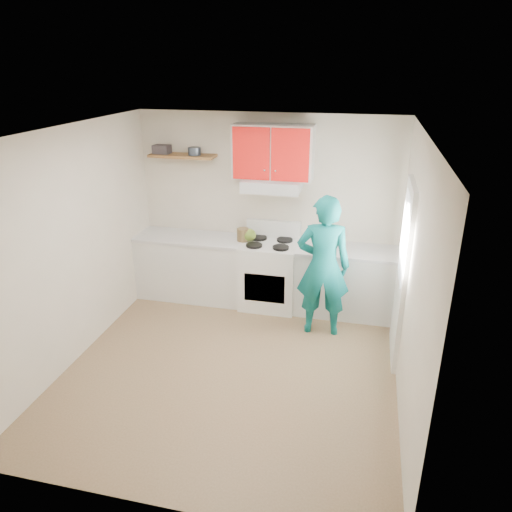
% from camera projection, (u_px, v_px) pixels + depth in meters
% --- Properties ---
extents(floor, '(3.80, 3.80, 0.00)m').
position_uv_depth(floor, '(232.00, 367.00, 5.43)').
color(floor, brown).
rests_on(floor, ground).
extents(ceiling, '(3.60, 3.80, 0.04)m').
position_uv_depth(ceiling, '(227.00, 132.00, 4.45)').
color(ceiling, white).
rests_on(ceiling, floor).
extents(back_wall, '(3.60, 0.04, 2.60)m').
position_uv_depth(back_wall, '(268.00, 209.00, 6.65)').
color(back_wall, beige).
rests_on(back_wall, floor).
extents(front_wall, '(3.60, 0.04, 2.60)m').
position_uv_depth(front_wall, '(152.00, 367.00, 3.23)').
color(front_wall, beige).
rests_on(front_wall, floor).
extents(left_wall, '(0.04, 3.80, 2.60)m').
position_uv_depth(left_wall, '(74.00, 247.00, 5.32)').
color(left_wall, beige).
rests_on(left_wall, floor).
extents(right_wall, '(0.04, 3.80, 2.60)m').
position_uv_depth(right_wall, '(412.00, 277.00, 4.56)').
color(right_wall, beige).
rests_on(right_wall, floor).
extents(door, '(0.05, 0.85, 2.05)m').
position_uv_depth(door, '(402.00, 274.00, 5.30)').
color(door, white).
rests_on(door, floor).
extents(door_glass, '(0.01, 0.55, 0.95)m').
position_uv_depth(door_glass, '(404.00, 238.00, 5.15)').
color(door_glass, white).
rests_on(door_glass, door).
extents(counter_left, '(1.52, 0.60, 0.90)m').
position_uv_depth(counter_left, '(192.00, 267.00, 6.92)').
color(counter_left, silver).
rests_on(counter_left, floor).
extents(counter_right, '(1.32, 0.60, 0.90)m').
position_uv_depth(counter_right, '(345.00, 282.00, 6.46)').
color(counter_right, silver).
rests_on(counter_right, floor).
extents(stove, '(0.76, 0.65, 0.92)m').
position_uv_depth(stove, '(269.00, 275.00, 6.66)').
color(stove, white).
rests_on(stove, floor).
extents(range_hood, '(0.76, 0.44, 0.15)m').
position_uv_depth(range_hood, '(272.00, 186.00, 6.28)').
color(range_hood, silver).
rests_on(range_hood, back_wall).
extents(upper_cabinets, '(1.02, 0.33, 0.70)m').
position_uv_depth(upper_cabinets, '(273.00, 152.00, 6.17)').
color(upper_cabinets, red).
rests_on(upper_cabinets, back_wall).
extents(shelf, '(0.90, 0.30, 0.04)m').
position_uv_depth(shelf, '(183.00, 156.00, 6.49)').
color(shelf, brown).
rests_on(shelf, back_wall).
extents(books, '(0.23, 0.17, 0.12)m').
position_uv_depth(books, '(162.00, 149.00, 6.52)').
color(books, '#393236').
rests_on(books, shelf).
extents(tin, '(0.21, 0.21, 0.10)m').
position_uv_depth(tin, '(194.00, 151.00, 6.41)').
color(tin, '#333D4C').
rests_on(tin, shelf).
extents(kettle, '(0.23, 0.23, 0.17)m').
position_uv_depth(kettle, '(249.00, 235.00, 6.56)').
color(kettle, '#56721F').
rests_on(kettle, stove).
extents(crock, '(0.20, 0.20, 0.20)m').
position_uv_depth(crock, '(243.00, 235.00, 6.56)').
color(crock, brown).
rests_on(crock, counter_left).
extents(cutting_board, '(0.34, 0.28, 0.02)m').
position_uv_depth(cutting_board, '(322.00, 250.00, 6.29)').
color(cutting_board, olive).
rests_on(cutting_board, counter_right).
extents(silicone_mat, '(0.38, 0.35, 0.01)m').
position_uv_depth(silicone_mat, '(382.00, 252.00, 6.24)').
color(silicone_mat, '#B0121C').
rests_on(silicone_mat, counter_right).
extents(person, '(0.69, 0.49, 1.79)m').
position_uv_depth(person, '(323.00, 266.00, 5.82)').
color(person, '#0B6867').
rests_on(person, floor).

